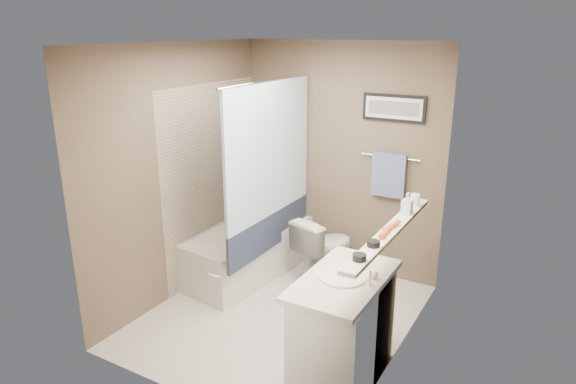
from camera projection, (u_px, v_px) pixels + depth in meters
The scene contains 34 objects.
ground at pixel (280, 316), 4.70m from camera, with size 2.50×2.50×0.00m, color beige.
ceiling at pixel (278, 46), 3.96m from camera, with size 2.20×2.50×0.04m, color white.
wall_back at pixel (339, 160), 5.34m from camera, with size 2.20×0.04×2.40m, color brown.
wall_front at pixel (182, 242), 3.31m from camera, with size 2.20×0.04×2.40m, color brown.
wall_left at pixel (181, 174), 4.84m from camera, with size 0.04×2.50×2.40m, color brown.
wall_right at pixel (404, 213), 3.82m from camera, with size 0.04×2.50×2.40m, color brown.
tile_surround at pixel (213, 181), 5.32m from camera, with size 0.02×1.55×2.00m, color tan.
curtain_rod at pixel (269, 81), 4.67m from camera, with size 0.02×0.02×1.55m, color silver.
curtain_upper at pixel (270, 151), 4.87m from camera, with size 0.03×1.45×1.28m, color white.
curtain_lower at pixel (271, 231), 5.12m from camera, with size 0.03×1.45×0.36m, color #263048.
mirror at pixel (403, 163), 3.56m from camera, with size 0.02×1.60×1.00m, color silver.
shelf at pixel (390, 231), 3.74m from camera, with size 0.12×1.60×0.03m, color silver.
towel_bar at pixel (390, 157), 5.04m from camera, with size 0.02×0.02×0.60m, color silver.
towel at pixel (388, 175), 5.08m from camera, with size 0.34×0.05×0.44m, color #8999C7.
art_frame at pixel (394, 108), 4.90m from camera, with size 0.62×0.03×0.26m, color black.
art_mat at pixel (393, 108), 4.89m from camera, with size 0.56×0.00×0.20m, color white.
art_image at pixel (393, 108), 4.89m from camera, with size 0.50×0.00×0.13m, color #595959.
door at pixel (253, 291), 3.10m from camera, with size 0.80×0.02×2.00m, color silver.
door_handle at pixel (214, 275), 3.30m from camera, with size 0.02×0.02×0.10m, color silver.
bathtub at pixel (247, 251), 5.46m from camera, with size 0.70×1.50×0.50m, color silver.
tub_rim at pixel (247, 229), 5.38m from camera, with size 0.56×1.36×0.02m, color white.
toilet at pixel (325, 248), 5.30m from camera, with size 0.39×0.68×0.69m, color silver.
vanity at pixel (343, 332), 3.74m from camera, with size 0.50×0.90×0.80m, color white.
countertop at pixel (344, 280), 3.61m from camera, with size 0.54×0.96×0.04m, color beige.
sink_basin at pixel (343, 276), 3.61m from camera, with size 0.34×0.34×0.01m, color silver.
faucet_spout at pixel (370, 278), 3.50m from camera, with size 0.02×0.02×0.10m, color white.
faucet_knob at pixel (375, 274), 3.59m from camera, with size 0.05×0.05×0.05m, color white.
candle_bowl_near at pixel (360, 257), 3.24m from camera, with size 0.09×0.09×0.04m, color black.
candle_bowl_far at pixel (373, 244), 3.44m from camera, with size 0.09×0.09×0.04m, color black.
hair_brush_front at pixel (386, 232), 3.64m from camera, with size 0.04×0.04×0.22m, color #D14B1D.
hair_brush_back at pixel (392, 226), 3.75m from camera, with size 0.04×0.04×0.22m, color #E55220.
pink_comb at pixel (396, 223), 3.85m from camera, with size 0.03×0.16×0.01m, color pink.
glass_jar at pixel (415, 200), 4.21m from camera, with size 0.08×0.08×0.10m, color silver.
soap_bottle at pixel (407, 203), 4.03m from camera, with size 0.08×0.08×0.17m, color #999999.
Camera 1 is at (2.11, -3.54, 2.53)m, focal length 32.00 mm.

